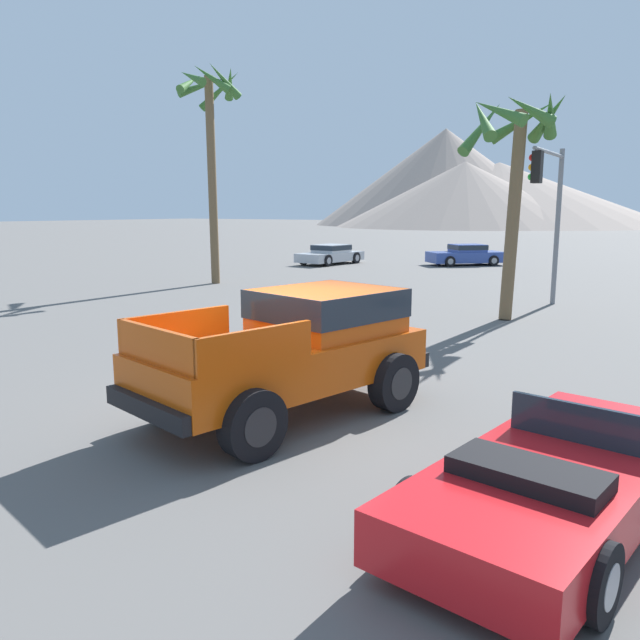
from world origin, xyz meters
name	(u,v)px	position (x,y,z in m)	size (l,w,h in m)	color
ground_plane	(288,411)	(0.00, 0.00, 0.00)	(320.00, 320.00, 0.00)	#5B5956
orange_pickup_truck	(299,345)	(0.16, 0.08, 1.08)	(3.08, 5.11, 1.89)	#CC4C0C
red_convertible_car	(557,480)	(4.35, -1.39, 0.44)	(2.35, 4.72, 1.12)	red
parked_car_silver	(330,254)	(-13.72, 23.34, 0.59)	(2.34, 4.52, 1.14)	#B7BABF
parked_car_blue	(466,255)	(-6.82, 26.98, 0.60)	(4.23, 4.22, 1.19)	#334C9E
traffic_light_main	(549,196)	(0.85, 12.67, 3.57)	(0.38, 3.57, 5.08)	slate
palm_tree_tall	(514,150)	(0.40, 10.32, 4.78)	(2.99, 2.77, 6.35)	brown
palm_tree_leaning	(211,123)	(-12.85, 12.48, 6.69)	(2.88, 2.80, 8.99)	brown
distant_mountain_range	(550,186)	(-23.80, 120.05, 7.76)	(116.77, 75.79, 19.72)	gray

